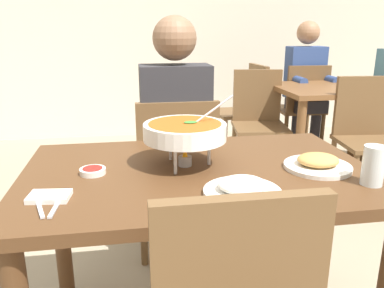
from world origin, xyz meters
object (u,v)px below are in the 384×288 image
at_px(chair_diner_main, 176,169).
at_px(dining_table_far, 333,102).
at_px(dining_table_main, 199,199).
at_px(chair_bg_right, 247,105).
at_px(diner_main, 175,126).
at_px(patron_bg_left, 306,80).
at_px(appetizer_plate, 318,163).
at_px(chair_bg_left, 302,104).
at_px(rice_plate, 242,188).
at_px(drink_glass, 373,168).
at_px(sauce_dish, 93,171).
at_px(chair_bg_corner, 258,116).
at_px(curry_bowl, 185,132).
at_px(chair_bg_window, 366,130).

bearing_deg(chair_diner_main, dining_table_far, 36.45).
height_order(dining_table_main, chair_bg_right, chair_bg_right).
xyz_separation_m(diner_main, patron_bg_left, (1.50, 1.62, 0.00)).
height_order(appetizer_plate, chair_bg_left, chair_bg_left).
height_order(rice_plate, chair_bg_left, chair_bg_left).
bearing_deg(chair_bg_right, dining_table_main, -111.09).
height_order(diner_main, drink_glass, diner_main).
bearing_deg(chair_bg_left, dining_table_main, -122.37).
relative_size(chair_bg_right, patron_bg_left, 0.69).
xyz_separation_m(rice_plate, chair_bg_right, (0.83, 2.63, -0.27)).
xyz_separation_m(dining_table_main, sauce_dish, (-0.37, 0.01, 0.13)).
distance_m(chair_bg_right, chair_bg_corner, 0.52).
xyz_separation_m(curry_bowl, chair_bg_left, (1.53, 2.29, -0.38)).
distance_m(appetizer_plate, chair_bg_right, 2.51).
relative_size(chair_diner_main, patron_bg_left, 0.69).
height_order(chair_diner_main, diner_main, diner_main).
bearing_deg(chair_bg_corner, chair_bg_left, 37.24).
xyz_separation_m(chair_bg_left, patron_bg_left, (0.02, 0.00, 0.24)).
xyz_separation_m(dining_table_main, rice_plate, (0.09, -0.24, 0.14)).
height_order(curry_bowl, sauce_dish, curry_bowl).
xyz_separation_m(diner_main, chair_bg_left, (1.48, 1.62, -0.24)).
bearing_deg(chair_bg_right, dining_table_far, -44.38).
height_order(appetizer_plate, chair_bg_corner, chair_bg_corner).
xyz_separation_m(diner_main, appetizer_plate, (0.42, -0.79, 0.04)).
relative_size(dining_table_main, rice_plate, 5.21).
bearing_deg(chair_bg_right, drink_glass, -98.51).
bearing_deg(diner_main, dining_table_main, -90.00).
distance_m(chair_bg_corner, chair_bg_window, 0.87).
height_order(chair_diner_main, chair_bg_right, same).
distance_m(chair_diner_main, rice_plate, 0.97).
height_order(drink_glass, chair_bg_left, chair_bg_left).
relative_size(dining_table_main, chair_bg_corner, 1.39).
height_order(dining_table_main, rice_plate, rice_plate).
bearing_deg(curry_bowl, dining_table_far, 48.54).
xyz_separation_m(dining_table_main, curry_bowl, (-0.04, 0.04, 0.25)).
xyz_separation_m(chair_bg_window, patron_bg_left, (-0.01, 1.06, 0.24)).
bearing_deg(curry_bowl, patron_bg_left, 56.08).
distance_m(dining_table_far, chair_bg_left, 0.55).
bearing_deg(chair_bg_corner, appetizer_plate, -102.80).
distance_m(curry_bowl, sauce_dish, 0.35).
bearing_deg(curry_bowl, sauce_dish, -174.41).
relative_size(dining_table_main, sauce_dish, 13.88).
height_order(diner_main, patron_bg_left, same).
bearing_deg(chair_bg_window, chair_bg_right, 118.05).
height_order(drink_glass, chair_bg_right, chair_bg_right).
bearing_deg(diner_main, rice_plate, -84.57).
relative_size(curry_bowl, chair_bg_right, 0.37).
height_order(dining_table_far, patron_bg_left, patron_bg_left).
distance_m(dining_table_main, appetizer_plate, 0.45).
height_order(chair_bg_corner, patron_bg_left, patron_bg_left).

